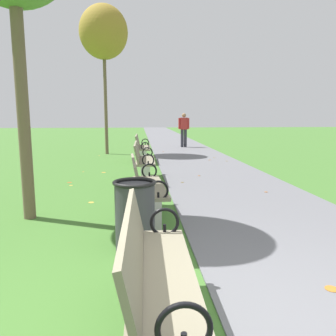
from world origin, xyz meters
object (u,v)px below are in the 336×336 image
park_bench_1 (154,273)px  tree_3 (104,33)px  park_bench_3 (143,160)px  park_bench_2 (146,186)px  pedestrian_walking (184,128)px  trash_bin (135,217)px  park_bench_4 (142,147)px

park_bench_1 → tree_3: size_ratio=0.28×
park_bench_3 → park_bench_2: bearing=-90.0°
pedestrian_walking → trash_bin: (-2.21, -12.32, -0.50)m
park_bench_3 → park_bench_1: bearing=-90.0°
park_bench_4 → tree_3: (-1.38, 2.45, 4.17)m
pedestrian_walking → park_bench_1: bearing=-98.5°
park_bench_2 → park_bench_4: 6.12m
tree_3 → trash_bin: (1.23, -9.90, -4.23)m
park_bench_2 → pedestrian_walking: size_ratio=1.00×
park_bench_1 → park_bench_4: 8.90m
park_bench_1 → park_bench_2: same height
park_bench_3 → tree_3: size_ratio=0.28×
park_bench_3 → trash_bin: 4.28m
park_bench_3 → tree_3: 7.14m
park_bench_2 → park_bench_3: bearing=90.0°
park_bench_3 → tree_3: (-1.38, 5.63, 4.17)m
park_bench_1 → pedestrian_walking: 13.93m
park_bench_2 → trash_bin: 1.34m
park_bench_1 → park_bench_3: same height
park_bench_4 → trash_bin: size_ratio=1.92×
park_bench_1 → trash_bin: size_ratio=1.92×
park_bench_3 → trash_bin: (-0.15, -4.27, -0.06)m
park_bench_1 → pedestrian_walking: (2.06, 13.77, 0.44)m
trash_bin → pedestrian_walking: bearing=79.8°
park_bench_1 → pedestrian_walking: pedestrian_walking is taller
park_bench_3 → park_bench_4: size_ratio=1.00×
park_bench_2 → trash_bin: park_bench_2 is taller
park_bench_2 → tree_3: 9.63m
tree_3 → pedestrian_walking: 5.62m
tree_3 → park_bench_1: bearing=-83.1°
park_bench_3 → park_bench_4: 3.18m
park_bench_3 → pedestrian_walking: pedestrian_walking is taller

